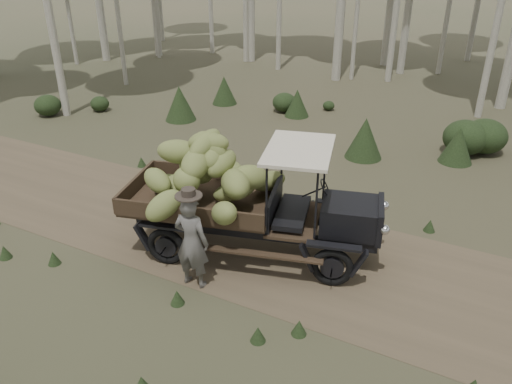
# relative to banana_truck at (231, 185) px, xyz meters

# --- Properties ---
(ground) EXTENTS (120.00, 120.00, 0.00)m
(ground) POSITION_rel_banana_truck_xyz_m (0.43, 0.40, -1.55)
(ground) COLOR #473D2B
(ground) RESTS_ON ground
(dirt_track) EXTENTS (70.00, 4.00, 0.01)m
(dirt_track) POSITION_rel_banana_truck_xyz_m (0.43, 0.40, -1.55)
(dirt_track) COLOR brown
(dirt_track) RESTS_ON ground
(banana_truck) EXTENTS (5.64, 3.43, 2.74)m
(banana_truck) POSITION_rel_banana_truck_xyz_m (0.00, 0.00, 0.00)
(banana_truck) COLOR black
(banana_truck) RESTS_ON ground
(farmer) EXTENTS (0.73, 0.55, 2.09)m
(farmer) POSITION_rel_banana_truck_xyz_m (-0.04, -1.44, -0.57)
(farmer) COLOR #524F4B
(farmer) RESTS_ON ground
(undergrowth) EXTENTS (24.16, 19.58, 1.39)m
(undergrowth) POSITION_rel_banana_truck_xyz_m (2.98, 1.82, -1.00)
(undergrowth) COLOR #233319
(undergrowth) RESTS_ON ground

